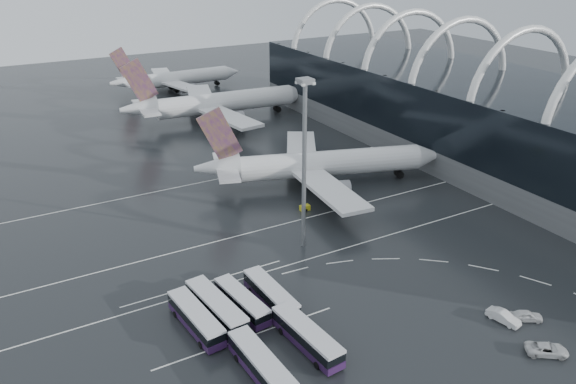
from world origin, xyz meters
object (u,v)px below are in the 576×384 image
airliner_main (318,165)px  bus_row_far_a (262,366)px  bus_row_far_c (307,336)px  bus_row_near_c (242,301)px  van_curve_b (526,316)px  floodlight_mast (304,145)px  bus_row_near_a (196,318)px  bus_row_near_d (271,294)px  airliner_gate_b (217,104)px  van_curve_a (547,349)px  airliner_gate_c (175,79)px  gse_cart_belly_d (378,166)px  gse_cart_belly_c (305,208)px  bus_row_near_b (216,307)px  gse_cart_belly_e (290,170)px  van_curve_c (503,317)px

airliner_main → bus_row_far_a: 63.72m
bus_row_far_a → bus_row_far_c: 8.34m
bus_row_near_c → bus_row_far_a: bus_row_far_a is taller
van_curve_b → floodlight_mast: size_ratio=0.15×
bus_row_near_a → bus_row_near_d: bearing=-95.1°
airliner_gate_b → bus_row_near_d: size_ratio=4.73×
bus_row_far_c → airliner_main: bearing=-38.4°
bus_row_near_d → bus_row_far_c: size_ratio=0.96×
bus_row_near_d → van_curve_a: size_ratio=2.30×
airliner_gate_c → gse_cart_belly_d: size_ratio=20.40×
bus_row_near_a → gse_cart_belly_c: bus_row_near_a is taller
bus_row_near_a → van_curve_a: bus_row_near_a is taller
bus_row_near_b → van_curve_a: bus_row_near_b is taller
airliner_main → van_curve_b: airliner_main is taller
airliner_gate_c → van_curve_a: airliner_gate_c is taller
floodlight_mast → gse_cart_belly_c: 24.13m
bus_row_near_b → van_curve_a: bearing=-135.6°
airliner_main → airliner_gate_c: airliner_main is taller
airliner_gate_b → bus_row_near_c: (-36.07, -94.63, -3.67)m
airliner_gate_c → gse_cart_belly_c: bearing=-96.8°
airliner_main → gse_cart_belly_c: airliner_main is taller
airliner_main → bus_row_near_c: bearing=-117.6°
airliner_gate_c → gse_cart_belly_d: airliner_gate_c is taller
bus_row_near_b → bus_row_near_c: (4.08, -0.14, -0.24)m
van_curve_b → gse_cart_belly_d: van_curve_b is taller
bus_row_far_c → bus_row_far_a: bearing=100.3°
airliner_gate_c → gse_cart_belly_e: bearing=-93.3°
bus_row_far_a → van_curve_b: size_ratio=2.90×
airliner_gate_c → gse_cart_belly_d: bearing=-81.7°
bus_row_near_a → gse_cart_belly_e: bus_row_near_a is taller
bus_row_near_b → gse_cart_belly_d: size_ratio=5.75×
bus_row_near_a → gse_cart_belly_c: 42.76m
bus_row_near_a → van_curve_c: 45.09m
airliner_gate_c → bus_row_far_a: (-41.26, -151.62, -2.69)m
bus_row_far_c → van_curve_b: 33.26m
bus_row_far_a → gse_cart_belly_d: bus_row_far_a is taller
floodlight_mast → bus_row_near_a: bearing=-152.9°
airliner_gate_b → gse_cart_belly_e: size_ratio=29.74×
airliner_main → gse_cart_belly_c: size_ratio=27.60×
bus_row_far_a → gse_cart_belly_e: bus_row_far_a is taller
bus_row_near_c → gse_cart_belly_e: bearing=-43.3°
van_curve_a → gse_cart_belly_c: (-5.40, 54.64, -0.22)m
van_curve_a → airliner_gate_c: bearing=33.5°
bus_row_far_a → van_curve_c: (36.23, -7.33, -0.97)m
airliner_gate_c → gse_cart_belly_c: 112.81m
airliner_gate_c → van_curve_a: 166.98m
van_curve_a → gse_cart_belly_c: 54.91m
bus_row_near_a → bus_row_far_c: (11.80, -11.37, 0.02)m
floodlight_mast → bus_row_near_c: bearing=-145.6°
gse_cart_belly_d → airliner_gate_c: bearing=99.6°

